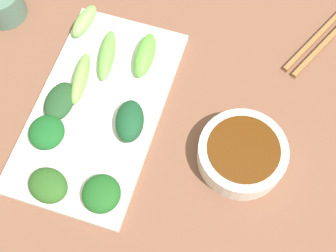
# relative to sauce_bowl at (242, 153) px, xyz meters

# --- Properties ---
(tabletop) EXTENTS (2.10, 2.10, 0.02)m
(tabletop) POSITION_rel_sauce_bowl_xyz_m (0.13, -0.04, -0.03)
(tabletop) COLOR brown
(tabletop) RESTS_ON ground
(sauce_bowl) EXTENTS (0.13, 0.13, 0.04)m
(sauce_bowl) POSITION_rel_sauce_bowl_xyz_m (0.00, 0.00, 0.00)
(sauce_bowl) COLOR silver
(sauce_bowl) RESTS_ON tabletop
(serving_plate) EXTENTS (0.19, 0.34, 0.01)m
(serving_plate) POSITION_rel_sauce_bowl_xyz_m (0.23, -0.01, -0.02)
(serving_plate) COLOR silver
(serving_plate) RESTS_ON tabletop
(broccoli_leafy_0) EXTENTS (0.07, 0.07, 0.02)m
(broccoli_leafy_0) POSITION_rel_sauce_bowl_xyz_m (0.17, 0.12, 0.00)
(broccoli_leafy_0) COLOR #1B541D
(broccoli_leafy_0) RESTS_ON serving_plate
(broccoli_stalk_1) EXTENTS (0.04, 0.10, 0.02)m
(broccoli_stalk_1) POSITION_rel_sauce_bowl_xyz_m (0.25, -0.10, 0.00)
(broccoli_stalk_1) COLOR #64A845
(broccoli_stalk_1) RESTS_ON serving_plate
(broccoli_leafy_2) EXTENTS (0.07, 0.07, 0.03)m
(broccoli_leafy_2) POSITION_rel_sauce_bowl_xyz_m (0.28, 0.06, 0.00)
(broccoli_leafy_2) COLOR #185621
(broccoli_leafy_2) RESTS_ON serving_plate
(broccoli_leafy_3) EXTENTS (0.04, 0.07, 0.02)m
(broccoli_leafy_3) POSITION_rel_sauce_bowl_xyz_m (0.28, 0.00, 0.00)
(broccoli_leafy_3) COLOR #1F4522
(broccoli_leafy_3) RESTS_ON serving_plate
(broccoli_stalk_4) EXTENTS (0.03, 0.07, 0.02)m
(broccoli_stalk_4) POSITION_rel_sauce_bowl_xyz_m (0.30, -0.15, 0.00)
(broccoli_stalk_4) COLOR #79B757
(broccoli_stalk_4) RESTS_ON serving_plate
(broccoli_stalk_5) EXTENTS (0.03, 0.09, 0.03)m
(broccoli_stalk_5) POSITION_rel_sauce_bowl_xyz_m (0.27, -0.04, 0.00)
(broccoli_stalk_5) COLOR #7AB84E
(broccoli_stalk_5) RESTS_ON serving_plate
(broccoli_leafy_6) EXTENTS (0.07, 0.07, 0.03)m
(broccoli_leafy_6) POSITION_rel_sauce_bowl_xyz_m (0.25, 0.13, 0.00)
(broccoli_leafy_6) COLOR #29551D
(broccoli_leafy_6) RESTS_ON serving_plate
(broccoli_leafy_7) EXTENTS (0.06, 0.08, 0.03)m
(broccoli_leafy_7) POSITION_rel_sauce_bowl_xyz_m (0.17, 0.00, 0.01)
(broccoli_leafy_7) COLOR #174726
(broccoli_leafy_7) RESTS_ON serving_plate
(broccoli_stalk_8) EXTENTS (0.04, 0.08, 0.03)m
(broccoli_stalk_8) POSITION_rel_sauce_bowl_xyz_m (0.19, -0.11, 0.00)
(broccoli_stalk_8) COLOR #5EB73E
(broccoli_stalk_8) RESTS_ON serving_plate
(chopsticks) EXTENTS (0.12, 0.22, 0.01)m
(chopsticks) POSITION_rel_sauce_bowl_xyz_m (-0.09, -0.27, -0.02)
(chopsticks) COLOR brown
(chopsticks) RESTS_ON tabletop
(tea_cup) EXTENTS (0.07, 0.07, 0.05)m
(tea_cup) POSITION_rel_sauce_bowl_xyz_m (0.45, -0.14, 0.00)
(tea_cup) COLOR #4F715F
(tea_cup) RESTS_ON tabletop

